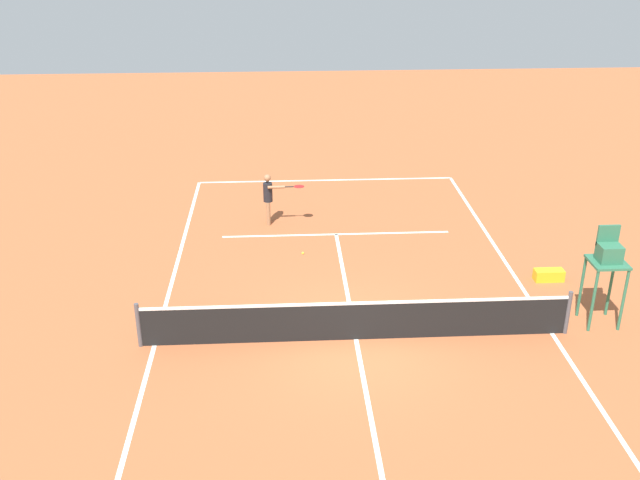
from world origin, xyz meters
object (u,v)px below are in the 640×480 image
(player_serving, at_px, (270,195))
(equipment_bag, at_px, (549,275))
(tennis_ball, at_px, (303,253))
(umpire_chair, at_px, (608,261))

(player_serving, bearing_deg, equipment_bag, 58.93)
(tennis_ball, bearing_deg, equipment_bag, 162.98)
(umpire_chair, distance_m, equipment_bag, 2.63)
(player_serving, xyz_separation_m, tennis_ball, (-0.92, 2.24, -0.91))
(tennis_ball, height_order, equipment_bag, equipment_bag)
(umpire_chair, relative_size, equipment_bag, 3.17)
(player_serving, distance_m, umpire_chair, 10.01)
(tennis_ball, xyz_separation_m, equipment_bag, (-6.37, 1.95, 0.12))
(player_serving, bearing_deg, umpire_chair, 49.34)
(player_serving, height_order, equipment_bag, player_serving)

